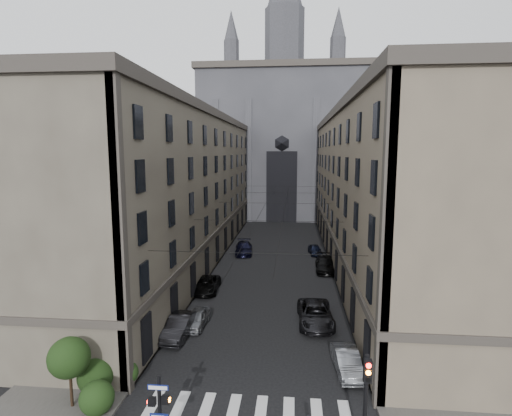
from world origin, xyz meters
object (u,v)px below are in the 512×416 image
(car_left_midfar, at_px, (206,285))
(car_left_far, at_px, (244,248))
(car_left_near, at_px, (196,318))
(car_right_midnear, at_px, (315,314))
(gothic_tower, at_px, (284,134))
(car_right_far, at_px, (315,250))
(car_left_midnear, at_px, (179,326))
(car_right_near, at_px, (347,362))
(car_right_midfar, at_px, (326,264))
(traffic_light_right, at_px, (366,397))
(pedestrian_signal_left, at_px, (160,411))

(car_left_midfar, height_order, car_left_far, car_left_far)
(car_left_near, relative_size, car_right_midnear, 0.66)
(gothic_tower, xyz_separation_m, car_right_far, (5.37, -35.91, -17.14))
(car_left_near, relative_size, car_left_far, 0.71)
(car_left_midfar, xyz_separation_m, car_left_far, (1.85, 15.18, 0.09))
(car_left_midnear, bearing_deg, gothic_tower, 88.00)
(car_left_midfar, relative_size, car_right_near, 1.20)
(gothic_tower, xyz_separation_m, car_left_midfar, (-6.20, -51.67, -17.09))
(car_left_far, bearing_deg, car_right_midfar, -39.55)
(car_right_midnear, relative_size, car_right_midfar, 1.06)
(car_right_near, xyz_separation_m, car_right_midnear, (-1.62, 7.04, 0.13))
(car_left_midnear, distance_m, car_right_midfar, 21.82)
(gothic_tower, relative_size, car_left_midnear, 12.16)
(traffic_light_right, height_order, car_right_far, traffic_light_right)
(car_left_near, height_order, car_left_far, car_left_far)
(car_left_midnear, xyz_separation_m, car_left_midfar, (-0.09, 9.84, -0.08))
(car_left_midnear, relative_size, car_left_midfar, 0.94)
(gothic_tower, xyz_separation_m, car_right_midfar, (6.20, -43.50, -16.99))
(car_right_near, relative_size, car_right_far, 1.10)
(car_left_midfar, bearing_deg, car_left_near, -85.94)
(car_right_far, bearing_deg, car_left_midfar, -133.74)
(car_right_far, bearing_deg, traffic_light_right, -97.10)
(traffic_light_right, bearing_deg, car_right_midfar, 88.84)
(car_left_far, height_order, car_right_far, car_left_far)
(car_left_near, height_order, car_right_midnear, car_right_midnear)
(gothic_tower, distance_m, car_right_far, 40.15)
(gothic_tower, relative_size, traffic_light_right, 11.15)
(car_right_midnear, distance_m, car_right_far, 22.42)
(car_left_near, height_order, car_left_midfar, car_left_midfar)
(traffic_light_right, relative_size, car_left_midfar, 1.02)
(car_left_far, relative_size, car_right_midnear, 0.93)
(pedestrian_signal_left, bearing_deg, car_right_far, 76.68)
(pedestrian_signal_left, bearing_deg, car_right_midfar, 72.03)
(car_left_far, relative_size, car_right_midfar, 0.99)
(gothic_tower, xyz_separation_m, car_right_midnear, (4.25, -58.30, -16.98))
(traffic_light_right, distance_m, car_right_midnear, 15.00)
(traffic_light_right, bearing_deg, pedestrian_signal_left, -177.36)
(gothic_tower, distance_m, car_left_far, 40.50)
(traffic_light_right, relative_size, car_left_far, 0.94)
(car_right_midfar, bearing_deg, car_left_far, 147.86)
(car_left_midfar, bearing_deg, car_left_midnear, -92.20)
(car_right_midfar, bearing_deg, car_left_near, -123.82)
(pedestrian_signal_left, relative_size, car_right_near, 0.95)
(gothic_tower, xyz_separation_m, car_left_near, (-5.24, -59.70, -17.13))
(gothic_tower, height_order, car_right_near, gothic_tower)
(car_left_midnear, distance_m, car_right_midnear, 10.84)
(traffic_light_right, bearing_deg, car_left_far, 105.23)
(car_left_far, bearing_deg, gothic_tower, 77.22)
(car_left_near, bearing_deg, car_left_far, 90.53)
(car_left_midfar, bearing_deg, car_right_midnear, -35.14)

